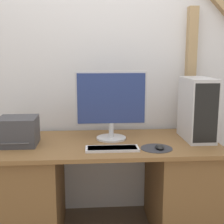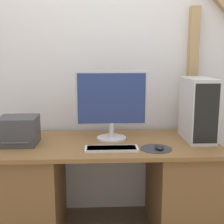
% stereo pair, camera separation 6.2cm
% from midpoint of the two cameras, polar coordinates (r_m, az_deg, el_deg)
% --- Properties ---
extents(wall_back, '(6.40, 0.13, 2.70)m').
position_cam_midpoint_polar(wall_back, '(2.78, -0.28, 8.76)').
color(wall_back, silver).
rests_on(wall_back, ground_plane).
extents(desk, '(1.71, 0.78, 0.77)m').
position_cam_midpoint_polar(desk, '(2.56, -0.16, -13.50)').
color(desk, brown).
rests_on(desk, ground_plane).
extents(monitor, '(0.56, 0.24, 0.54)m').
position_cam_midpoint_polar(monitor, '(2.46, 0.62, 1.81)').
color(monitor, '#B7B7BC').
rests_on(monitor, desk).
extents(keyboard, '(0.38, 0.14, 0.02)m').
position_cam_midpoint_polar(keyboard, '(2.24, 0.70, -6.70)').
color(keyboard, silver).
rests_on(keyboard, desk).
extents(mousepad, '(0.23, 0.23, 0.00)m').
position_cam_midpoint_polar(mousepad, '(2.29, 8.83, -6.64)').
color(mousepad, '#2D2D33').
rests_on(mousepad, desk).
extents(mouse, '(0.06, 0.10, 0.03)m').
position_cam_midpoint_polar(mouse, '(2.27, 9.41, -6.40)').
color(mouse, black).
rests_on(mouse, mousepad).
extents(computer_tower, '(0.20, 0.39, 0.49)m').
position_cam_midpoint_polar(computer_tower, '(2.55, 16.15, 0.47)').
color(computer_tower, '#B2B2B7').
rests_on(computer_tower, desk).
extents(printer, '(0.28, 0.27, 0.21)m').
position_cam_midpoint_polar(printer, '(2.45, -16.00, -3.30)').
color(printer, '#38383D').
rests_on(printer, desk).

